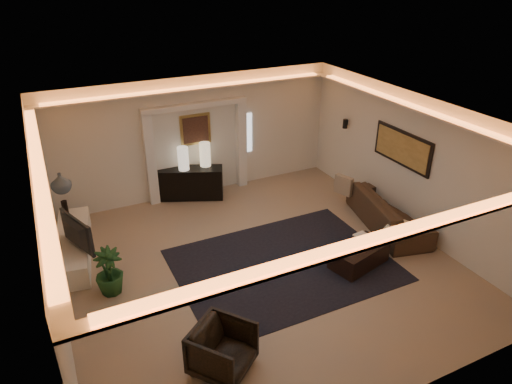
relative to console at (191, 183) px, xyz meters
name	(u,v)px	position (x,y,z in m)	size (l,w,h in m)	color
floor	(260,265)	(0.27, -3.25, -0.40)	(7.00, 7.00, 0.00)	#9B7F5E
ceiling	(261,119)	(0.27, -3.25, 2.50)	(7.00, 7.00, 0.00)	white
wall_back	(195,137)	(0.27, 0.25, 1.05)	(7.00, 7.00, 0.00)	silver
wall_front	(394,322)	(0.27, -6.75, 1.05)	(7.00, 7.00, 0.00)	silver
wall_left	(49,245)	(-3.23, -3.25, 1.05)	(7.00, 7.00, 0.00)	silver
wall_right	(412,164)	(3.77, -3.25, 1.05)	(7.00, 7.00, 0.00)	silver
cove_soffit	(261,135)	(0.27, -3.25, 2.22)	(7.00, 7.00, 0.04)	silver
daylight_slit	(247,133)	(1.62, 0.23, 0.95)	(0.25, 0.03, 1.00)	white
area_rug	(284,265)	(0.67, -3.45, -0.39)	(4.00, 3.00, 0.01)	black
pilaster_left	(150,160)	(-0.88, 0.15, 0.70)	(0.22, 0.20, 2.20)	silver
pilaster_right	(241,145)	(1.42, 0.15, 0.70)	(0.22, 0.20, 2.20)	silver
alcove_header	(195,105)	(0.27, 0.15, 1.85)	(2.52, 0.20, 0.12)	silver
painting_frame	(195,129)	(0.27, 0.22, 1.25)	(0.74, 0.04, 0.74)	tan
painting_canvas	(196,130)	(0.27, 0.19, 1.25)	(0.62, 0.02, 0.62)	#4C2D1E
art_panel_frame	(402,148)	(3.74, -2.95, 1.30)	(0.04, 1.64, 0.74)	black
art_panel_gold	(401,148)	(3.71, -2.95, 1.30)	(0.02, 1.50, 0.62)	tan
wall_sconce	(345,124)	(3.65, -1.05, 1.28)	(0.12, 0.12, 0.22)	black
wall_niche	(44,194)	(-3.17, -1.85, 1.25)	(0.10, 0.55, 0.04)	silver
console	(191,183)	(0.00, 0.00, 0.00)	(1.53, 0.48, 0.77)	black
lamp_left	(183,158)	(-0.14, 0.00, 0.69)	(0.25, 0.25, 0.56)	beige
lamp_right	(205,154)	(0.40, 0.00, 0.69)	(0.26, 0.26, 0.58)	beige
media_ledge	(74,246)	(-2.88, -1.37, -0.18)	(0.59, 2.37, 0.44)	white
tv	(72,234)	(-2.88, -1.85, 0.36)	(0.14, 1.08, 0.62)	black
figurine	(65,207)	(-2.88, -0.44, 0.24)	(0.12, 0.12, 0.33)	black
ginger_jar	(61,183)	(-2.88, -1.97, 1.45)	(0.34, 0.34, 0.36)	#3F4F5F
plant	(109,272)	(-2.43, -2.83, 0.03)	(0.48, 0.48, 0.86)	#193E19
sofa	(388,212)	(3.42, -3.15, -0.05)	(0.93, 2.37, 0.69)	brown
throw_blanket	(401,227)	(2.96, -4.01, 0.15)	(0.55, 0.45, 0.06)	white
throw_pillow	(344,185)	(3.07, -1.97, 0.15)	(0.13, 0.44, 0.44)	gray
coffee_table	(359,256)	(1.96, -4.06, -0.20)	(1.10, 0.60, 0.41)	#2E201C
bowl	(334,251)	(1.41, -4.01, 0.05)	(0.32, 0.32, 0.08)	#4B3625
magazine	(361,235)	(2.21, -3.76, 0.02)	(0.26, 0.19, 0.03)	#F4E4CA
armchair	(222,350)	(-1.32, -5.27, -0.04)	(0.78, 0.80, 0.73)	black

